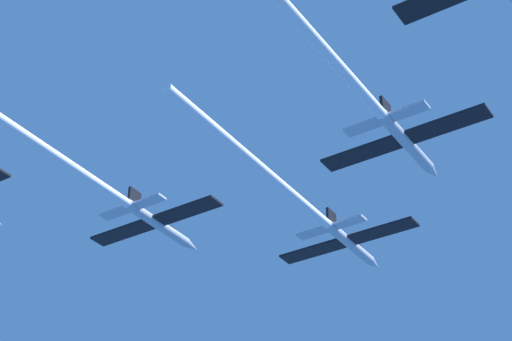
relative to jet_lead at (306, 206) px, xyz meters
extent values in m
cylinder|color=#B2BAC6|center=(0.00, 10.80, -0.03)|extent=(1.24, 11.28, 1.24)
cone|color=#B2BAC6|center=(0.00, 17.68, -0.03)|extent=(1.22, 2.48, 1.22)
ellipsoid|color=black|center=(0.00, 13.28, 0.50)|extent=(0.87, 2.26, 0.62)
cube|color=black|center=(-4.91, 10.23, -0.03)|extent=(8.58, 2.48, 0.27)
cube|color=black|center=(4.91, 10.23, -0.03)|extent=(8.58, 2.48, 0.27)
cube|color=black|center=(0.00, 6.28, 1.49)|extent=(0.32, 2.03, 1.81)
cube|color=#B2BAC6|center=(-2.55, 6.06, -0.03)|extent=(3.86, 1.49, 0.27)
cube|color=#B2BAC6|center=(2.55, 6.06, -0.03)|extent=(3.86, 1.49, 0.27)
cylinder|color=white|center=(0.00, -10.54, -0.03)|extent=(1.12, 31.40, 1.12)
cylinder|color=#B2BAC6|center=(-17.40, -5.58, 0.31)|extent=(1.24, 11.28, 1.24)
cone|color=#B2BAC6|center=(-17.40, 1.30, 0.31)|extent=(1.22, 2.48, 1.22)
ellipsoid|color=black|center=(-17.40, -3.10, 0.83)|extent=(0.87, 2.26, 0.62)
cube|color=black|center=(-22.31, -6.15, 0.31)|extent=(8.58, 2.48, 0.27)
cube|color=black|center=(-12.49, -6.15, 0.31)|extent=(8.58, 2.48, 0.27)
cube|color=black|center=(-17.40, -10.10, 1.83)|extent=(0.32, 2.03, 1.81)
cube|color=#B2BAC6|center=(-19.95, -10.32, 0.31)|extent=(3.86, 1.49, 0.27)
cube|color=#B2BAC6|center=(-14.85, -10.32, 0.31)|extent=(3.86, 1.49, 0.27)
cylinder|color=#B2BAC6|center=(15.35, -5.66, -0.10)|extent=(1.24, 11.28, 1.24)
cone|color=#B2BAC6|center=(15.35, 1.23, -0.10)|extent=(1.22, 2.48, 1.22)
ellipsoid|color=black|center=(15.35, -3.17, 0.43)|extent=(0.87, 2.26, 0.62)
cube|color=black|center=(10.44, -6.22, -0.10)|extent=(8.58, 2.48, 0.27)
cube|color=black|center=(20.26, -6.22, -0.10)|extent=(8.58, 2.48, 0.27)
cube|color=black|center=(15.35, -10.17, 1.43)|extent=(0.32, 2.03, 1.81)
cube|color=#B2BAC6|center=(12.80, -10.39, -0.10)|extent=(3.86, 1.49, 0.27)
cube|color=#B2BAC6|center=(17.90, -10.39, -0.10)|extent=(3.86, 1.49, 0.27)
cylinder|color=white|center=(15.35, -29.00, -0.10)|extent=(1.12, 35.41, 1.12)
camera|label=1|loc=(43.53, -77.56, -52.72)|focal=62.52mm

